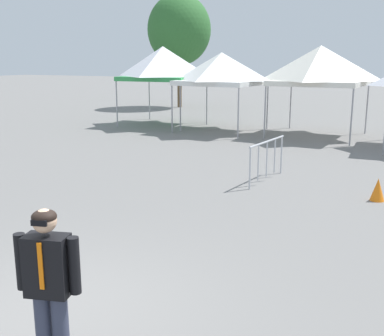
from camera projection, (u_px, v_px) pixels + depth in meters
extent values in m
plane|color=slate|center=(56.00, 314.00, 5.97)|extent=(140.00, 140.00, 0.00)
cylinder|color=#9E9EA3|center=(117.00, 102.00, 22.11)|extent=(0.06, 0.06, 2.34)
cylinder|color=#9E9EA3|center=(180.00, 105.00, 20.88)|extent=(0.06, 0.06, 2.34)
cylinder|color=#9E9EA3|center=(149.00, 97.00, 25.03)|extent=(0.06, 0.06, 2.34)
cylinder|color=#9E9EA3|center=(207.00, 99.00, 23.80)|extent=(0.06, 0.06, 2.34)
pyramid|color=white|center=(163.00, 61.00, 22.54)|extent=(3.59, 3.59, 1.38)
cube|color=green|center=(163.00, 78.00, 22.72)|extent=(3.56, 3.56, 0.20)
cylinder|color=#9E9EA3|center=(172.00, 107.00, 20.37)|extent=(0.06, 0.06, 2.23)
cylinder|color=#9E9EA3|center=(238.00, 111.00, 18.83)|extent=(0.06, 0.06, 2.23)
cylinder|color=#9E9EA3|center=(207.00, 102.00, 23.00)|extent=(0.06, 0.06, 2.23)
cylinder|color=#9E9EA3|center=(267.00, 105.00, 21.46)|extent=(0.06, 0.06, 2.23)
pyramid|color=white|center=(221.00, 66.00, 20.53)|extent=(3.52, 3.52, 1.18)
cube|color=white|center=(221.00, 82.00, 20.69)|extent=(3.49, 3.49, 0.20)
cylinder|color=#9E9EA3|center=(265.00, 110.00, 18.88)|extent=(0.06, 0.06, 2.29)
cylinder|color=#9E9EA3|center=(352.00, 115.00, 17.31)|extent=(0.06, 0.06, 2.29)
cylinder|color=#9E9EA3|center=(291.00, 103.00, 21.72)|extent=(0.06, 0.06, 2.29)
cylinder|color=#9E9EA3|center=(367.00, 107.00, 20.15)|extent=(0.06, 0.06, 2.29)
pyramid|color=white|center=(320.00, 63.00, 19.10)|extent=(3.68, 3.68, 1.37)
cube|color=white|center=(319.00, 83.00, 19.28)|extent=(3.64, 3.64, 0.20)
cylinder|color=#33384C|center=(44.00, 336.00, 4.69)|extent=(0.16, 0.16, 0.92)
cube|color=black|center=(48.00, 265.00, 4.50)|extent=(0.47, 0.35, 0.60)
cylinder|color=black|center=(21.00, 261.00, 4.54)|extent=(0.11, 0.11, 0.56)
cylinder|color=black|center=(74.00, 266.00, 4.45)|extent=(0.11, 0.11, 0.56)
sphere|color=#D8A884|center=(44.00, 221.00, 4.40)|extent=(0.23, 0.23, 0.23)
ellipsoid|color=black|center=(44.00, 217.00, 4.39)|extent=(0.23, 0.23, 0.14)
cube|color=black|center=(39.00, 223.00, 4.30)|extent=(0.15, 0.06, 0.06)
cube|color=orange|center=(41.00, 266.00, 4.36)|extent=(0.05, 0.02, 0.46)
cylinder|color=brown|center=(180.00, 82.00, 31.32)|extent=(0.28, 0.28, 3.33)
ellipsoid|color=#2D662D|center=(179.00, 30.00, 30.58)|extent=(4.09, 4.09, 4.50)
cylinder|color=#B7BABF|center=(267.00, 141.00, 12.28)|extent=(0.29, 2.09, 0.05)
cylinder|color=#B7BABF|center=(281.00, 155.00, 13.22)|extent=(0.04, 0.04, 1.05)
cylinder|color=#B7BABF|center=(250.00, 169.00, 11.58)|extent=(0.04, 0.04, 1.05)
cylinder|color=#B7BABF|center=(275.00, 156.00, 12.82)|extent=(0.04, 0.04, 0.92)
cylinder|color=#B7BABF|center=(267.00, 159.00, 12.39)|extent=(0.04, 0.04, 0.92)
cylinder|color=#B7BABF|center=(258.00, 163.00, 11.95)|extent=(0.04, 0.04, 0.92)
cone|color=orange|center=(378.00, 190.00, 10.70)|extent=(0.32, 0.32, 0.52)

